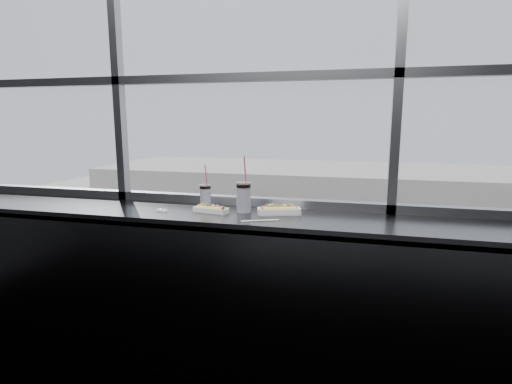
% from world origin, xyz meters
% --- Properties ---
extents(wall_back_lower, '(6.00, 0.00, 6.00)m').
position_xyz_m(wall_back_lower, '(0.00, 1.50, 0.55)').
color(wall_back_lower, black).
rests_on(wall_back_lower, ground).
extents(window_glass, '(6.00, 0.00, 6.00)m').
position_xyz_m(window_glass, '(0.00, 1.52, 2.30)').
color(window_glass, silver).
rests_on(window_glass, ground).
extents(window_mullions, '(6.00, 0.08, 2.40)m').
position_xyz_m(window_mullions, '(0.00, 1.50, 2.30)').
color(window_mullions, gray).
rests_on(window_mullions, ground).
extents(counter, '(6.00, 0.55, 0.06)m').
position_xyz_m(counter, '(0.00, 1.23, 1.07)').
color(counter, '#555658').
rests_on(counter, ground).
extents(counter_fascia, '(6.00, 0.04, 1.04)m').
position_xyz_m(counter_fascia, '(0.00, 0.97, 0.55)').
color(counter_fascia, '#555658').
rests_on(counter_fascia, ground).
extents(hotdog_tray_left, '(0.25, 0.11, 0.06)m').
position_xyz_m(hotdog_tray_left, '(-0.16, 1.20, 1.12)').
color(hotdog_tray_left, white).
rests_on(hotdog_tray_left, counter).
extents(hotdog_tray_right, '(0.29, 0.17, 0.07)m').
position_xyz_m(hotdog_tray_right, '(0.29, 1.27, 1.13)').
color(hotdog_tray_right, white).
rests_on(hotdog_tray_right, counter).
extents(soda_cup_left, '(0.08, 0.08, 0.31)m').
position_xyz_m(soda_cup_left, '(-0.26, 1.35, 1.19)').
color(soda_cup_left, white).
rests_on(soda_cup_left, counter).
extents(soda_cup_right, '(0.10, 0.10, 0.38)m').
position_xyz_m(soda_cup_right, '(0.04, 1.28, 1.21)').
color(soda_cup_right, white).
rests_on(soda_cup_right, counter).
extents(loose_straw, '(0.22, 0.10, 0.01)m').
position_xyz_m(loose_straw, '(0.21, 1.06, 1.10)').
color(loose_straw, white).
rests_on(loose_straw, counter).
extents(wrapper, '(0.10, 0.07, 0.02)m').
position_xyz_m(wrapper, '(-0.49, 1.15, 1.11)').
color(wrapper, silver).
rests_on(wrapper, counter).
extents(plaza_ground, '(120.00, 120.00, 0.00)m').
position_xyz_m(plaza_ground, '(0.00, 45.00, -11.00)').
color(plaza_ground, '#BAB5A9').
rests_on(plaza_ground, ground).
extents(street_asphalt, '(80.00, 10.00, 0.06)m').
position_xyz_m(street_asphalt, '(0.00, 21.50, -10.97)').
color(street_asphalt, black).
rests_on(street_asphalt, plaza_ground).
extents(far_sidewalk, '(80.00, 6.00, 0.04)m').
position_xyz_m(far_sidewalk, '(0.00, 29.50, -10.98)').
color(far_sidewalk, '#BAB5A9').
rests_on(far_sidewalk, plaza_ground).
extents(far_building, '(50.00, 14.00, 8.00)m').
position_xyz_m(far_building, '(0.00, 39.50, -7.00)').
color(far_building, '#BFB0A6').
rests_on(far_building, plaza_ground).
extents(car_far_a, '(3.05, 6.31, 2.04)m').
position_xyz_m(car_far_a, '(-8.68, 25.50, -9.92)').
color(car_far_a, black).
rests_on(car_far_a, street_asphalt).
extents(car_near_c, '(3.27, 6.81, 2.20)m').
position_xyz_m(car_near_c, '(0.65, 17.50, -9.84)').
color(car_near_c, '#AF2303').
rests_on(car_near_c, street_asphalt).
extents(car_far_b, '(2.88, 6.81, 2.26)m').
position_xyz_m(car_far_b, '(2.55, 25.50, -9.81)').
color(car_far_b, maroon).
rests_on(car_far_b, street_asphalt).
extents(pedestrian_d, '(0.67, 0.89, 2.01)m').
position_xyz_m(pedestrian_d, '(9.34, 28.33, -9.96)').
color(pedestrian_d, '#66605B').
rests_on(pedestrian_d, far_sidewalk).
extents(pedestrian_a, '(0.73, 0.97, 2.18)m').
position_xyz_m(pedestrian_a, '(-4.93, 29.84, -9.87)').
color(pedestrian_a, '#66605B').
rests_on(pedestrian_a, far_sidewalk).
extents(pedestrian_b, '(0.71, 0.95, 2.14)m').
position_xyz_m(pedestrian_b, '(0.77, 28.68, -9.89)').
color(pedestrian_b, '#66605B').
rests_on(pedestrian_b, far_sidewalk).
extents(pedestrian_c, '(0.77, 1.03, 2.31)m').
position_xyz_m(pedestrian_c, '(4.51, 29.77, -9.81)').
color(pedestrian_c, '#66605B').
rests_on(pedestrian_c, far_sidewalk).
extents(tree_left, '(3.66, 3.66, 5.72)m').
position_xyz_m(tree_left, '(-7.76, 29.50, -7.12)').
color(tree_left, '#47382B').
rests_on(tree_left, far_sidewalk).
extents(tree_center, '(3.51, 3.51, 5.48)m').
position_xyz_m(tree_center, '(1.31, 29.50, -7.28)').
color(tree_center, '#47382B').
rests_on(tree_center, far_sidewalk).
extents(tree_right, '(3.49, 3.49, 5.46)m').
position_xyz_m(tree_right, '(11.41, 29.50, -7.30)').
color(tree_right, '#47382B').
rests_on(tree_right, far_sidewalk).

